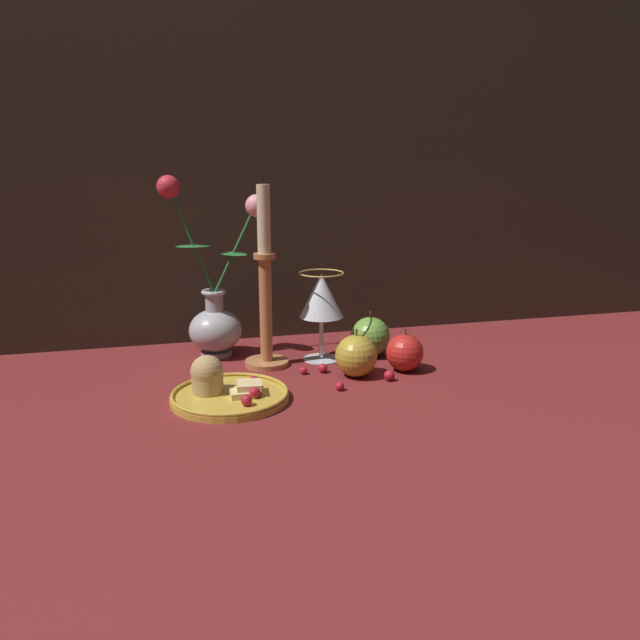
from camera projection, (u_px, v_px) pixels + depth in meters
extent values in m
plane|color=maroon|center=(268.00, 377.00, 1.13)|extent=(2.40, 2.40, 0.00)
cube|color=#2D2319|center=(238.00, 50.00, 1.26)|extent=(2.40, 0.04, 1.20)
cylinder|color=#A3A3A8|center=(216.00, 353.00, 1.26)|extent=(0.06, 0.06, 0.01)
ellipsoid|color=#A3A3A8|center=(215.00, 330.00, 1.25)|extent=(0.11, 0.11, 0.09)
cylinder|color=#A3A3A8|center=(214.00, 304.00, 1.24)|extent=(0.04, 0.04, 0.05)
torus|color=#A3A3A8|center=(214.00, 292.00, 1.23)|extent=(0.05, 0.05, 0.01)
cylinder|color=#23662D|center=(192.00, 241.00, 1.20)|extent=(0.08, 0.01, 0.21)
ellipsoid|color=#23662D|center=(194.00, 246.00, 1.20)|extent=(0.07, 0.04, 0.00)
sphere|color=red|center=(168.00, 187.00, 1.16)|extent=(0.04, 0.04, 0.04)
cylinder|color=#23662D|center=(235.00, 250.00, 1.21)|extent=(0.09, 0.02, 0.17)
ellipsoid|color=#23662D|center=(233.00, 254.00, 1.21)|extent=(0.07, 0.08, 0.00)
sphere|color=pink|center=(257.00, 206.00, 1.20)|extent=(0.04, 0.04, 0.04)
cylinder|color=gold|center=(230.00, 397.00, 1.02)|extent=(0.19, 0.19, 0.01)
torus|color=gold|center=(230.00, 393.00, 1.02)|extent=(0.19, 0.19, 0.01)
cylinder|color=tan|center=(208.00, 382.00, 1.03)|extent=(0.05, 0.05, 0.04)
sphere|color=tan|center=(207.00, 372.00, 1.02)|extent=(0.05, 0.05, 0.05)
cube|color=#DBBC7A|center=(242.00, 393.00, 1.02)|extent=(0.04, 0.04, 0.01)
cube|color=#DBBC7A|center=(249.00, 385.00, 1.02)|extent=(0.04, 0.04, 0.01)
sphere|color=#AD192D|center=(247.00, 400.00, 0.97)|extent=(0.02, 0.02, 0.02)
sphere|color=#AD192D|center=(254.00, 392.00, 1.01)|extent=(0.02, 0.02, 0.02)
sphere|color=#AD192D|center=(257.00, 389.00, 1.02)|extent=(0.02, 0.02, 0.02)
sphere|color=#AD192D|center=(255.00, 383.00, 1.05)|extent=(0.02, 0.02, 0.02)
sphere|color=#AD192D|center=(254.00, 380.00, 1.07)|extent=(0.01, 0.01, 0.01)
cylinder|color=silver|center=(321.00, 358.00, 1.24)|extent=(0.07, 0.07, 0.00)
cylinder|color=silver|center=(321.00, 337.00, 1.23)|extent=(0.01, 0.01, 0.08)
cone|color=silver|center=(321.00, 295.00, 1.20)|extent=(0.09, 0.09, 0.09)
cone|color=#E5CC66|center=(321.00, 302.00, 1.21)|extent=(0.08, 0.08, 0.06)
torus|color=gold|center=(321.00, 273.00, 1.19)|extent=(0.09, 0.09, 0.00)
cylinder|color=#B77042|center=(267.00, 363.00, 1.20)|extent=(0.08, 0.08, 0.01)
cylinder|color=#B77042|center=(266.00, 310.00, 1.18)|extent=(0.02, 0.02, 0.20)
cylinder|color=#B77042|center=(265.00, 256.00, 1.15)|extent=(0.04, 0.04, 0.01)
cylinder|color=beige|center=(264.00, 219.00, 1.13)|extent=(0.02, 0.02, 0.12)
cylinder|color=black|center=(263.00, 181.00, 1.12)|extent=(0.00, 0.00, 0.01)
sphere|color=red|center=(405.00, 353.00, 1.16)|extent=(0.07, 0.07, 0.07)
cylinder|color=#4C3319|center=(405.00, 331.00, 1.15)|extent=(0.00, 0.00, 0.01)
sphere|color=#B2932D|center=(356.00, 356.00, 1.13)|extent=(0.08, 0.08, 0.08)
cylinder|color=#4C3319|center=(356.00, 332.00, 1.12)|extent=(0.00, 0.00, 0.01)
sphere|color=#669938|center=(370.00, 337.00, 1.25)|extent=(0.08, 0.08, 0.08)
cylinder|color=#4C3319|center=(371.00, 315.00, 1.24)|extent=(0.00, 0.00, 0.01)
sphere|color=#AD192D|center=(389.00, 375.00, 1.11)|extent=(0.02, 0.02, 0.02)
sphere|color=#AD192D|center=(323.00, 368.00, 1.16)|extent=(0.02, 0.02, 0.02)
sphere|color=#AD192D|center=(304.00, 371.00, 1.15)|extent=(0.01, 0.01, 0.01)
sphere|color=#AD192D|center=(340.00, 386.00, 1.07)|extent=(0.02, 0.02, 0.02)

